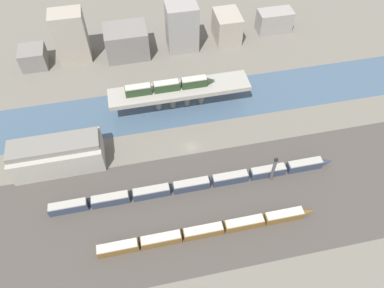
{
  "coord_description": "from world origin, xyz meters",
  "views": [
    {
      "loc": [
        -16.32,
        -79.35,
        103.45
      ],
      "look_at": [
        0.0,
        -1.42,
        3.55
      ],
      "focal_mm": 35.0,
      "sensor_mm": 36.0,
      "label": 1
    }
  ],
  "objects_px": {
    "train_on_bridge": "(170,86)",
    "signal_tower": "(273,170)",
    "train_yard_near": "(208,230)",
    "warehouse_building": "(57,154)",
    "train_yard_mid": "(196,184)"
  },
  "relations": [
    {
      "from": "train_on_bridge",
      "to": "signal_tower",
      "type": "distance_m",
      "value": 47.87
    },
    {
      "from": "train_yard_near",
      "to": "warehouse_building",
      "type": "height_order",
      "value": "warehouse_building"
    },
    {
      "from": "train_on_bridge",
      "to": "train_yard_mid",
      "type": "bearing_deg",
      "value": -87.46
    },
    {
      "from": "train_yard_near",
      "to": "signal_tower",
      "type": "relative_size",
      "value": 5.86
    },
    {
      "from": "train_on_bridge",
      "to": "train_yard_near",
      "type": "bearing_deg",
      "value": -87.98
    },
    {
      "from": "warehouse_building",
      "to": "train_on_bridge",
      "type": "bearing_deg",
      "value": 25.12
    },
    {
      "from": "train_yard_mid",
      "to": "signal_tower",
      "type": "height_order",
      "value": "signal_tower"
    },
    {
      "from": "train_yard_near",
      "to": "signal_tower",
      "type": "bearing_deg",
      "value": 30.42
    },
    {
      "from": "train_yard_mid",
      "to": "warehouse_building",
      "type": "distance_m",
      "value": 46.55
    },
    {
      "from": "train_on_bridge",
      "to": "warehouse_building",
      "type": "relative_size",
      "value": 1.13
    },
    {
      "from": "signal_tower",
      "to": "warehouse_building",
      "type": "bearing_deg",
      "value": 163.2
    },
    {
      "from": "train_on_bridge",
      "to": "signal_tower",
      "type": "xyz_separation_m",
      "value": [
        26.48,
        -39.53,
        -5.24
      ]
    },
    {
      "from": "warehouse_building",
      "to": "signal_tower",
      "type": "height_order",
      "value": "warehouse_building"
    },
    {
      "from": "train_yard_near",
      "to": "warehouse_building",
      "type": "relative_size",
      "value": 2.24
    },
    {
      "from": "train_yard_mid",
      "to": "train_on_bridge",
      "type": "bearing_deg",
      "value": 92.54
    }
  ]
}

